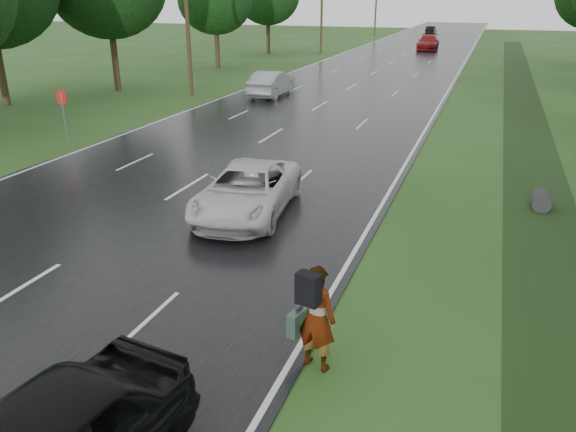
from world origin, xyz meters
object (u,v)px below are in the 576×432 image
(pedestrian, at_px, (315,316))
(silver_sedan, at_px, (272,83))
(white_pickup, at_px, (247,190))
(road_sign, at_px, (63,105))

(pedestrian, bearing_deg, silver_sedan, -53.71)
(pedestrian, distance_m, white_pickup, 7.77)
(road_sign, bearing_deg, pedestrian, -37.89)
(pedestrian, xyz_separation_m, white_pickup, (-4.17, 6.55, -0.27))
(road_sign, distance_m, silver_sedan, 15.05)
(road_sign, bearing_deg, white_pickup, -26.15)
(road_sign, distance_m, pedestrian, 19.87)
(road_sign, xyz_separation_m, pedestrian, (15.67, -12.20, -0.60))
(silver_sedan, bearing_deg, white_pickup, 108.01)
(white_pickup, bearing_deg, road_sign, 147.34)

